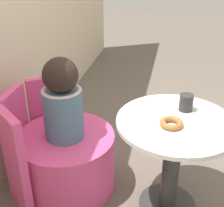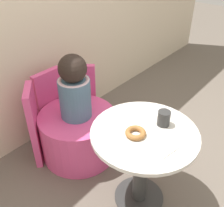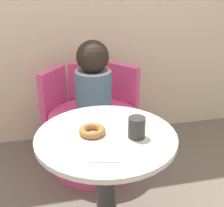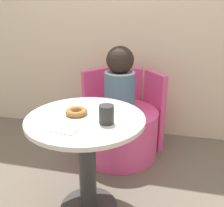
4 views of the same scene
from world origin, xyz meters
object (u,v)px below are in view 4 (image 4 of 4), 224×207
(round_table, at_px, (87,146))
(cup, at_px, (106,114))
(child_figure, at_px, (120,81))
(tub_chair, at_px, (119,133))
(donut, at_px, (76,112))

(round_table, xyz_separation_m, cup, (0.13, -0.05, 0.23))
(child_figure, xyz_separation_m, cup, (0.08, -0.73, 0.03))
(tub_chair, distance_m, child_figure, 0.45)
(round_table, distance_m, child_figure, 0.71)
(round_table, relative_size, cup, 6.75)
(round_table, bearing_deg, donut, 157.59)
(donut, height_order, cup, cup)
(round_table, distance_m, donut, 0.21)
(tub_chair, distance_m, donut, 0.80)
(donut, xyz_separation_m, cup, (0.19, -0.07, 0.03))
(round_table, bearing_deg, child_figure, 85.35)
(cup, bearing_deg, child_figure, 96.11)
(tub_chair, xyz_separation_m, child_figure, (-0.00, 0.00, 0.45))
(donut, relative_size, cup, 1.27)
(round_table, bearing_deg, cup, -19.82)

